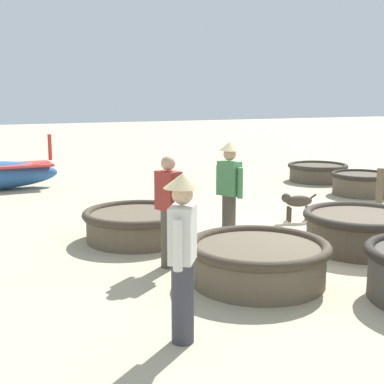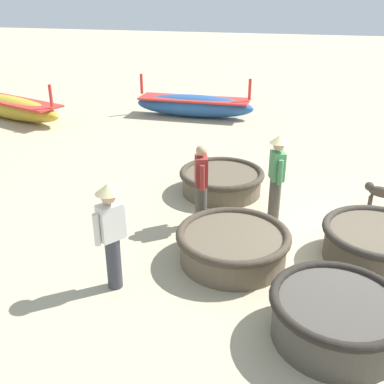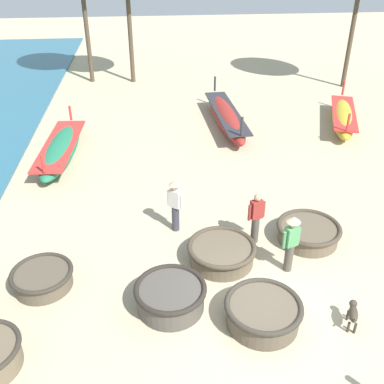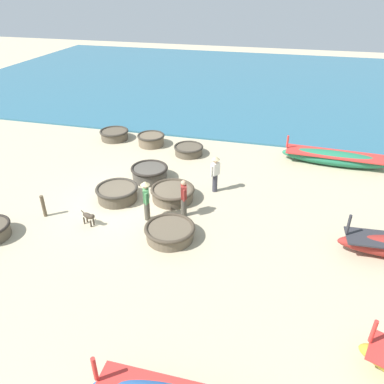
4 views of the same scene
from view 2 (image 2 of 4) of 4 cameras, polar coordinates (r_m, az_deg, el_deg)
name	(u,v)px [view 2 (image 2 of 4)]	position (r m, az deg, el deg)	size (l,w,h in m)	color
ground_plane	(359,255)	(8.10, 20.47, -7.49)	(80.00, 80.00, 0.00)	#BCAD8C
coracle_far_left	(233,245)	(7.33, 5.22, -6.67)	(1.85, 1.85, 0.55)	brown
coracle_nearest	(222,180)	(9.74, 3.79, 1.48)	(1.83, 1.83, 0.52)	brown
coracle_tilted	(336,316)	(6.08, 17.87, -14.77)	(1.71, 1.71, 0.64)	#4C473F
coracle_far_right	(377,243)	(7.88, 22.42, -5.97)	(1.77, 1.77, 0.60)	brown
long_boat_red_hull	(194,105)	(15.75, 0.27, 10.96)	(1.02, 4.12, 1.38)	#285693
long_boat_blue_hull	(10,107)	(16.76, -22.15, 10.01)	(2.47, 4.86, 1.38)	gold
fisherman_with_hat	(111,230)	(6.47, -10.25, -4.79)	(0.45, 0.38, 1.67)	#383842
fisherman_standing_left	(201,184)	(8.15, 1.16, 1.05)	(0.51, 0.31, 1.57)	#4C473D
fisherman_hauling	(277,172)	(8.49, 10.70, 2.48)	(0.50, 0.36, 1.67)	#4C473D
dog	(379,193)	(9.67, 22.70, -0.06)	(0.36, 0.66, 0.55)	#3D3328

